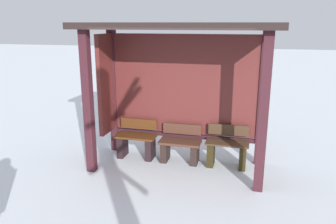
{
  "coord_description": "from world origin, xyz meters",
  "views": [
    {
      "loc": [
        1.26,
        -5.54,
        2.57
      ],
      "look_at": [
        -0.16,
        -0.06,
        1.05
      ],
      "focal_mm": 35.67,
      "sensor_mm": 36.0,
      "label": 1
    }
  ],
  "objects_px": {
    "bus_shelter": "(175,64)",
    "bench_center_inside": "(180,147)",
    "bench_left_inside": "(137,142)",
    "bench_right_inside": "(227,150)"
  },
  "relations": [
    {
      "from": "bus_shelter",
      "to": "bench_center_inside",
      "type": "relative_size",
      "value": 4.29
    },
    {
      "from": "bus_shelter",
      "to": "bench_left_inside",
      "type": "xyz_separation_m",
      "value": [
        -0.77,
        0.06,
        -1.55
      ]
    },
    {
      "from": "bench_right_inside",
      "to": "bench_center_inside",
      "type": "bearing_deg",
      "value": 179.96
    },
    {
      "from": "bus_shelter",
      "to": "bench_center_inside",
      "type": "distance_m",
      "value": 1.57
    },
    {
      "from": "bench_left_inside",
      "to": "bench_right_inside",
      "type": "distance_m",
      "value": 1.75
    },
    {
      "from": "bus_shelter",
      "to": "bench_center_inside",
      "type": "bearing_deg",
      "value": 32.54
    },
    {
      "from": "bench_center_inside",
      "to": "bench_right_inside",
      "type": "distance_m",
      "value": 0.88
    },
    {
      "from": "bench_left_inside",
      "to": "bench_center_inside",
      "type": "height_order",
      "value": "bench_left_inside"
    },
    {
      "from": "bus_shelter",
      "to": "bench_center_inside",
      "type": "height_order",
      "value": "bus_shelter"
    },
    {
      "from": "bench_left_inside",
      "to": "bench_center_inside",
      "type": "distance_m",
      "value": 0.88
    }
  ]
}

